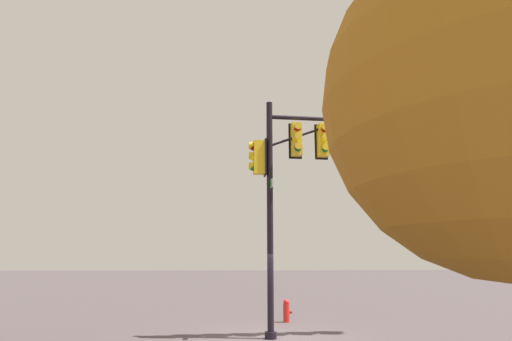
% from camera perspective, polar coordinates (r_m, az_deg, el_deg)
% --- Properties ---
extents(ground_plane, '(120.00, 120.00, 0.00)m').
position_cam_1_polar(ground_plane, '(13.65, 2.02, -21.77)').
color(ground_plane, '#473D3F').
extents(signal_pole_assembly, '(6.56, 1.07, 7.49)m').
position_cam_1_polar(signal_pole_assembly, '(14.31, 10.59, 2.06)').
color(signal_pole_assembly, black).
rests_on(signal_pole_assembly, ground_plane).
extents(utility_pole, '(0.59, 1.77, 8.13)m').
position_cam_1_polar(utility_pole, '(11.45, 30.75, -0.89)').
color(utility_pole, brown).
rests_on(utility_pole, ground_plane).
extents(fire_hydrant, '(0.33, 0.24, 0.83)m').
position_cam_1_polar(fire_hydrant, '(16.79, 4.13, -18.38)').
color(fire_hydrant, red).
rests_on(fire_hydrant, ground_plane).
extents(tree_mid, '(4.62, 4.62, 6.72)m').
position_cam_1_polar(tree_mid, '(6.28, 30.67, 8.38)').
color(tree_mid, brown).
rests_on(tree_mid, ground_plane).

